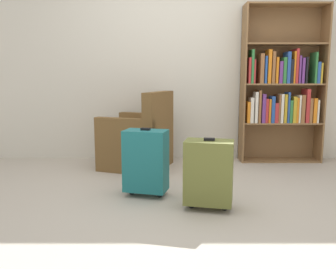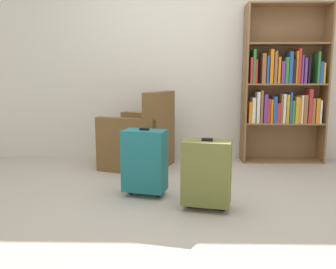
{
  "view_description": "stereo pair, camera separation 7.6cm",
  "coord_description": "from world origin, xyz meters",
  "px_view_note": "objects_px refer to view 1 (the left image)",
  "views": [
    {
      "loc": [
        -0.18,
        -2.88,
        1.06
      ],
      "look_at": [
        -0.17,
        0.26,
        0.55
      ],
      "focal_mm": 37.69,
      "sensor_mm": 36.0,
      "label": 1
    },
    {
      "loc": [
        -0.11,
        -2.88,
        1.06
      ],
      "look_at": [
        -0.17,
        0.26,
        0.55
      ],
      "focal_mm": 37.69,
      "sensor_mm": 36.0,
      "label": 2
    }
  ],
  "objects_px": {
    "suitcase_teal": "(145,161)",
    "suitcase_olive": "(208,172)",
    "armchair": "(138,141)",
    "bookshelf": "(280,88)",
    "mug": "(189,163)"
  },
  "relations": [
    {
      "from": "armchair",
      "to": "suitcase_teal",
      "type": "distance_m",
      "value": 1.04
    },
    {
      "from": "armchair",
      "to": "suitcase_olive",
      "type": "bearing_deg",
      "value": -63.7
    },
    {
      "from": "suitcase_teal",
      "to": "armchair",
      "type": "bearing_deg",
      "value": 97.96
    },
    {
      "from": "mug",
      "to": "suitcase_teal",
      "type": "distance_m",
      "value": 1.18
    },
    {
      "from": "bookshelf",
      "to": "suitcase_olive",
      "type": "xyz_separation_m",
      "value": [
        -1.09,
        -1.69,
        -0.62
      ]
    },
    {
      "from": "mug",
      "to": "armchair",
      "type": "bearing_deg",
      "value": -178.27
    },
    {
      "from": "suitcase_teal",
      "to": "suitcase_olive",
      "type": "bearing_deg",
      "value": -31.77
    },
    {
      "from": "bookshelf",
      "to": "mug",
      "type": "height_order",
      "value": "bookshelf"
    },
    {
      "from": "bookshelf",
      "to": "suitcase_olive",
      "type": "distance_m",
      "value": 2.11
    },
    {
      "from": "armchair",
      "to": "mug",
      "type": "distance_m",
      "value": 0.67
    },
    {
      "from": "mug",
      "to": "suitcase_teal",
      "type": "height_order",
      "value": "suitcase_teal"
    },
    {
      "from": "armchair",
      "to": "mug",
      "type": "height_order",
      "value": "armchair"
    },
    {
      "from": "suitcase_olive",
      "to": "suitcase_teal",
      "type": "bearing_deg",
      "value": 148.23
    },
    {
      "from": "bookshelf",
      "to": "armchair",
      "type": "relative_size",
      "value": 2.15
    },
    {
      "from": "armchair",
      "to": "suitcase_olive",
      "type": "relative_size",
      "value": 1.54
    }
  ]
}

